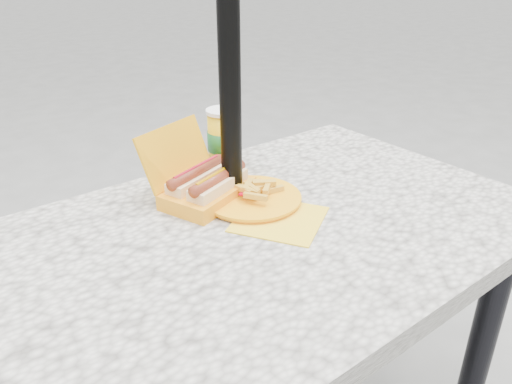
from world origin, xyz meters
TOP-DOWN VIEW (x-y plane):
  - picnic_table at (0.00, 0.00)m, footprint 1.20×0.80m
  - umbrella_pole at (0.00, 0.16)m, footprint 0.05×0.05m
  - hotdog_box at (-0.06, 0.19)m, footprint 0.27×0.25m
  - fries_plate at (0.02, 0.10)m, footprint 0.26×0.35m
  - soda_cup at (0.08, 0.31)m, footprint 0.09×0.09m

SIDE VIEW (x-z plane):
  - picnic_table at x=0.00m, z-range 0.27..1.02m
  - fries_plate at x=0.02m, z-range 0.74..0.79m
  - hotdog_box at x=-0.06m, z-range 0.70..0.87m
  - soda_cup at x=0.08m, z-range 0.75..0.92m
  - umbrella_pole at x=0.00m, z-range 0.00..2.20m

